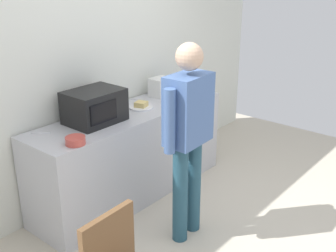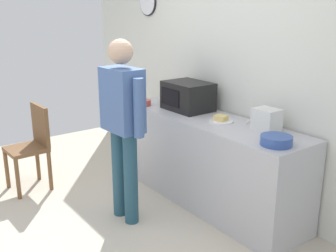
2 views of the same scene
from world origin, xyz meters
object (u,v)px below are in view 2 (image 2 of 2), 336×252
at_px(toaster, 267,120).
at_px(fork_utensil, 249,122).
at_px(salad_bowl, 144,103).
at_px(wooden_chair, 32,143).
at_px(person_standing, 123,118).
at_px(sandwich_plate, 221,120).
at_px(cereal_bowl, 276,140).
at_px(spoon_utensil, 171,99).
at_px(microwave, 188,96).

xyz_separation_m(toaster, fork_utensil, (-0.28, 0.08, -0.10)).
bearing_deg(salad_bowl, wooden_chair, -117.21).
distance_m(salad_bowl, wooden_chair, 1.31).
height_order(salad_bowl, person_standing, person_standing).
height_order(toaster, person_standing, person_standing).
distance_m(sandwich_plate, wooden_chair, 2.10).
height_order(toaster, wooden_chair, toaster).
height_order(sandwich_plate, cereal_bowl, cereal_bowl).
bearing_deg(toaster, person_standing, -129.08).
height_order(cereal_bowl, person_standing, person_standing).
relative_size(toaster, spoon_utensil, 1.29).
bearing_deg(person_standing, sandwich_plate, 67.21).
bearing_deg(person_standing, salad_bowl, 134.75).
height_order(cereal_bowl, wooden_chair, cereal_bowl).
bearing_deg(sandwich_plate, microwave, 175.04).
relative_size(salad_bowl, toaster, 0.74).
bearing_deg(cereal_bowl, microwave, 172.95).
distance_m(sandwich_plate, cereal_bowl, 0.76).
bearing_deg(sandwich_plate, spoon_utensil, 169.54).
bearing_deg(sandwich_plate, salad_bowl, -167.40).
height_order(microwave, spoon_utensil, microwave).
bearing_deg(fork_utensil, spoon_utensil, -179.26).
bearing_deg(sandwich_plate, cereal_bowl, -8.59).
bearing_deg(salad_bowl, cereal_bowl, 3.60).
distance_m(cereal_bowl, person_standing, 1.35).
bearing_deg(spoon_utensil, sandwich_plate, -10.46).
xyz_separation_m(person_standing, wooden_chair, (-1.21, -0.46, -0.48)).
xyz_separation_m(spoon_utensil, person_standing, (0.68, -1.06, 0.10)).
bearing_deg(person_standing, microwave, 102.01).
bearing_deg(fork_utensil, microwave, -167.55).
bearing_deg(microwave, wooden_chair, -126.32).
bearing_deg(salad_bowl, sandwich_plate, 12.60).
bearing_deg(wooden_chair, toaster, 35.80).
distance_m(salad_bowl, cereal_bowl, 1.77).
bearing_deg(fork_utensil, salad_bowl, -159.68).
bearing_deg(microwave, sandwich_plate, -4.96).
xyz_separation_m(microwave, fork_utensil, (0.73, 0.16, -0.15)).
distance_m(spoon_utensil, wooden_chair, 1.65).
bearing_deg(cereal_bowl, spoon_utensil, 170.32).
bearing_deg(microwave, salad_bowl, -148.39).
bearing_deg(salad_bowl, person_standing, -45.25).
height_order(person_standing, wooden_chair, person_standing).
relative_size(salad_bowl, wooden_chair, 0.17).
bearing_deg(person_standing, wooden_chair, -159.28).
relative_size(cereal_bowl, person_standing, 0.15).
bearing_deg(fork_utensil, sandwich_plate, -128.45).
distance_m(microwave, person_standing, 0.94).
bearing_deg(fork_utensil, cereal_bowl, -28.76).
xyz_separation_m(microwave, wooden_chair, (-1.01, -1.38, -0.53)).
distance_m(salad_bowl, spoon_utensil, 0.42).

